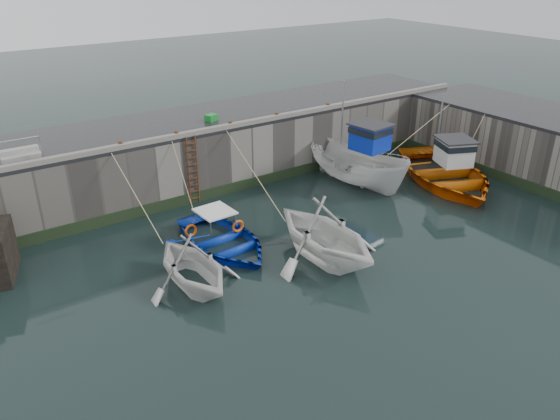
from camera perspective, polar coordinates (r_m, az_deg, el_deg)
ground at (r=19.36m, az=10.02°, el=-8.01°), size 120.00×120.00×0.00m
quay_back at (r=27.96m, az=-7.74°, el=6.35°), size 30.00×5.00×3.00m
quay_right at (r=30.96m, az=26.76°, el=5.71°), size 5.00×15.00×3.00m
road_back at (r=27.48m, az=-7.94°, el=9.47°), size 30.00×5.00×0.16m
kerb_back at (r=25.43m, az=-5.51°, el=8.70°), size 30.00×0.30×0.20m
algae_back at (r=26.30m, az=-5.03°, el=2.32°), size 30.00×0.08×0.50m
algae_right at (r=29.25m, az=23.77°, el=2.61°), size 0.08×15.00×0.50m
ladder at (r=24.92m, az=-9.09°, el=4.08°), size 0.51×0.08×3.20m
boat_near_white at (r=19.45m, az=-9.03°, el=-7.74°), size 3.67×4.23×2.19m
boat_near_white_rope at (r=22.99m, az=-13.87°, el=-2.66°), size 0.04×4.57×3.10m
boat_near_blue at (r=21.69m, az=-5.96°, el=-3.79°), size 3.90×5.30×1.06m
boat_near_blue_rope at (r=24.46m, az=-9.90°, el=-0.48°), size 0.04×3.23×3.10m
boat_near_blacktrim at (r=20.86m, az=4.53°, el=-5.00°), size 4.58×5.27×2.72m
boat_near_blacktrim_rope at (r=24.41m, az=-2.70°, el=-0.16°), size 0.04×5.51×3.10m
boat_far_white at (r=27.18m, az=8.28°, el=4.61°), size 3.03×6.23×5.31m
boat_far_orange at (r=28.58m, az=16.89°, el=3.75°), size 7.83×8.93×4.54m
fish_crate at (r=26.68m, az=-7.20°, el=9.55°), size 0.65×0.58×0.31m
railing at (r=23.76m, az=-25.66°, el=5.30°), size 1.60×1.05×1.00m
bollard_a at (r=23.63m, az=-16.31°, el=6.56°), size 0.18×0.18×0.28m
bollard_b at (r=24.46m, az=-10.77°, el=7.78°), size 0.18×0.18×0.28m
bollard_c at (r=25.60m, az=-5.23°, el=8.92°), size 0.18×0.18×0.28m
bollard_d at (r=26.91m, az=-0.35°, el=9.85°), size 0.18×0.18×0.28m
bollard_e at (r=28.77m, az=5.03°, el=10.79°), size 0.18×0.18×0.28m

